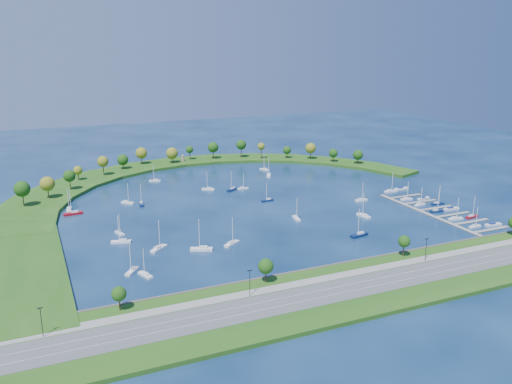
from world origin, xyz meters
name	(u,v)px	position (x,y,z in m)	size (l,w,h in m)	color
ground	(252,202)	(0.00, 0.00, 0.00)	(700.00, 700.00, 0.00)	#071F3D
south_shoreline	(377,282)	(0.03, -122.88, 1.00)	(420.00, 43.10, 11.60)	#1E5216
breakwater	(155,188)	(-46.33, 48.72, 0.99)	(286.74, 247.64, 2.00)	#1E5216
breakwater_trees	(182,159)	(-17.34, 86.49, 10.42)	(241.88, 91.10, 14.68)	#382314
harbor_tower	(183,158)	(-8.12, 116.11, 4.34)	(2.60, 2.60, 4.58)	gray
dock_system	(438,212)	(85.30, -61.00, 0.35)	(24.28, 82.00, 1.60)	gray
moored_boat_0	(73,213)	(-98.78, 15.90, 0.99)	(10.22, 3.80, 14.69)	maroon
moored_boat_1	(296,217)	(8.77, -39.53, 0.90)	(3.66, 8.41, 11.96)	white
moored_boat_2	(202,248)	(-51.01, -61.92, 1.00)	(10.31, 6.66, 14.75)	white
moored_boat_3	(208,189)	(-15.06, 34.73, 0.91)	(8.05, 6.41, 11.98)	white
moored_boat_4	(128,202)	(-67.70, 25.23, 0.91)	(7.38, 7.57, 12.14)	white
moored_boat_5	(141,203)	(-60.97, 19.09, 0.92)	(3.54, 8.76, 12.51)	#0B1D46
moored_boat_6	(120,232)	(-81.12, -25.43, 0.87)	(3.94, 7.42, 10.50)	white
moored_boat_7	(159,248)	(-68.51, -53.40, 0.97)	(9.04, 8.04, 13.95)	white
moored_boat_8	(359,234)	(24.50, -74.97, 0.97)	(9.95, 4.40, 14.14)	#0B1D46
moored_boat_9	(132,270)	(-84.42, -73.34, 0.90)	(6.85, 7.77, 11.94)	white
moored_boat_10	(232,189)	(-1.56, 27.74, 0.93)	(8.61, 6.52, 12.66)	#0B1D46
moored_boat_11	(267,200)	(8.88, -3.00, 0.88)	(7.75, 2.81, 11.15)	#0B1D46
moored_boat_12	(155,180)	(-41.15, 69.87, 0.88)	(7.90, 4.54, 11.21)	white
moored_boat_13	(121,241)	(-82.51, -37.85, 0.95)	(9.48, 5.06, 13.42)	white
moored_boat_14	(361,199)	(59.93, -24.86, 0.89)	(7.78, 2.29, 11.39)	white
moored_boat_15	(232,243)	(-36.12, -60.91, 0.94)	(8.83, 6.96, 13.10)	white
moored_boat_16	(364,215)	(43.90, -50.63, 0.94)	(3.75, 9.22, 13.16)	white
moored_boat_17	(243,188)	(5.69, 27.66, 0.87)	(7.23, 2.41, 10.47)	white
moored_boat_18	(269,175)	(35.86, 53.14, 0.95)	(6.34, 9.23, 13.31)	white
moored_boat_19	(69,209)	(-100.25, 24.38, 0.94)	(3.49, 9.12, 13.07)	white
moored_boat_20	(145,274)	(-80.22, -79.33, 0.90)	(4.85, 8.19, 11.64)	white
moored_boat_21	(265,169)	(40.61, 70.27, 0.90)	(5.58, 8.24, 11.86)	white
docked_boat_0	(475,226)	(85.54, -87.56, 0.87)	(7.25, 2.47, 10.49)	white
docked_boat_1	(493,225)	(95.97, -89.42, 0.67)	(9.15, 3.30, 1.83)	white
docked_boat_2	(456,218)	(85.52, -74.19, 0.91)	(8.43, 3.00, 12.15)	white
docked_boat_3	(472,216)	(96.02, -75.08, 0.90)	(8.37, 3.34, 11.96)	maroon
docked_boat_4	(436,211)	(85.53, -59.67, 0.89)	(7.96, 3.17, 11.38)	#0B1D46
docked_boat_5	(451,209)	(95.97, -59.77, 0.69)	(9.29, 3.06, 1.87)	white
docked_boat_6	(420,204)	(85.54, -46.18, 0.87)	(7.49, 3.13, 10.68)	white
docked_boat_7	(438,203)	(96.03, -48.83, 0.89)	(7.95, 3.01, 11.40)	#0B1D46
docked_boat_8	(406,199)	(85.53, -34.03, 0.88)	(7.68, 2.61, 11.10)	white
docked_boat_9	(423,198)	(95.98, -36.90, 0.63)	(8.65, 3.57, 1.71)	white
docked_boat_10	(391,191)	(87.91, -16.07, 0.93)	(8.67, 2.48, 12.73)	white
docked_boat_11	(401,189)	(97.86, -13.74, 0.71)	(9.50, 2.67, 1.94)	white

